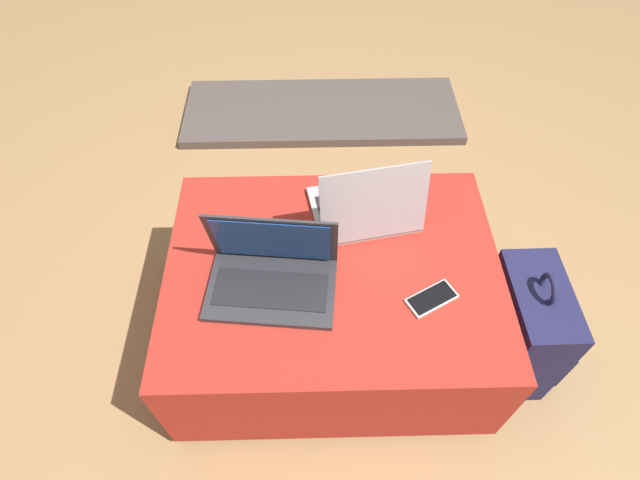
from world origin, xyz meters
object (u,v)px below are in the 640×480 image
object	(u,v)px
laptop_far	(366,207)
backpack	(525,329)
laptop_near	(272,272)
cell_phone	(432,298)

from	to	relation	value
laptop_far	backpack	size ratio (longest dim) A/B	0.74
laptop_near	backpack	distance (m)	0.84
laptop_near	backpack	bearing A→B (deg)	2.63
laptop_far	cell_phone	world-z (taller)	laptop_far
laptop_far	laptop_near	bearing A→B (deg)	29.05
laptop_far	cell_phone	bearing A→B (deg)	108.06
backpack	laptop_far	bearing A→B (deg)	60.73
laptop_near	laptop_far	bearing A→B (deg)	45.33
cell_phone	backpack	bearing A→B (deg)	-114.40
laptop_near	cell_phone	size ratio (longest dim) A/B	2.42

